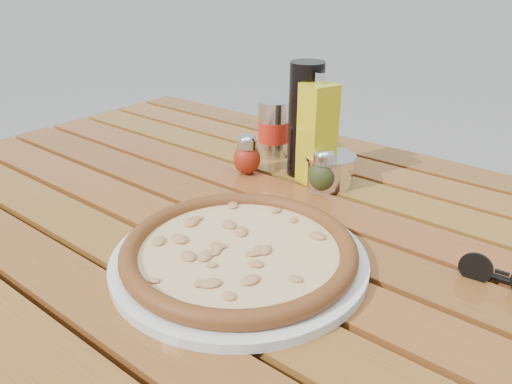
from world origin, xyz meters
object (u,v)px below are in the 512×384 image
Objects in this scene: pizza at (239,250)px; sunglasses at (502,276)px; dark_bottle at (305,120)px; pepper_shaker at (247,155)px; plate at (239,259)px; soda_can at (273,129)px; olive_oil_cruet at (317,134)px; oregano_shaker at (323,171)px; parmesan_tin at (330,169)px; table at (249,250)px.

sunglasses is (0.30, 0.17, -0.01)m from pizza.
pepper_shaker is at bearing -141.09° from dark_bottle.
dark_bottle is (-0.11, 0.33, 0.09)m from pizza.
soda_can reaches higher than plate.
pizza is 1.88× the size of olive_oil_cruet.
olive_oil_cruet is (-0.03, 0.02, 0.06)m from oregano_shaker.
soda_can is 0.17m from olive_oil_cruet.
dark_bottle reaches higher than pizza.
plate is 0.44m from soda_can.
parmesan_tin reaches higher than sunglasses.
plate is 0.02m from pizza.
olive_oil_cruet is at bearing 83.84° from table.
parmesan_tin is (-0.04, 0.31, 0.02)m from plate.
dark_bottle is at bearing 38.91° from pepper_shaker.
table is at bearing -179.05° from sunglasses.
parmesan_tin is (0.05, 0.18, 0.11)m from table.
soda_can reaches higher than parmesan_tin.
dark_bottle is at bearing 167.48° from parmesan_tin.
plate is at bearing -81.98° from parmesan_tin.
parmesan_tin is at bearing -12.52° from dark_bottle.
dark_bottle is at bearing 153.94° from sunglasses.
soda_can is (-0.02, 0.11, 0.02)m from pepper_shaker.
pepper_shaker is 0.37× the size of dark_bottle.
olive_oil_cruet is at bearing 143.48° from oregano_shaker.
pizza is at bearing -76.98° from olive_oil_cruet.
soda_can is at bearing 118.28° from table.
oregano_shaker is 0.11m from dark_bottle.
pizza is at bearing -71.09° from dark_bottle.
pizza reaches higher than plate.
soda_can is (-0.13, 0.24, 0.13)m from table.
sunglasses is (0.41, -0.16, -0.09)m from dark_bottle.
plate is at bearing -81.91° from oregano_shaker.
pizza is 1.79× the size of dark_bottle.
pizza is 0.35m from sunglasses.
dark_bottle is 0.05m from olive_oil_cruet.
pepper_shaker is 0.17m from parmesan_tin.
parmesan_tin is at bearing 152.42° from sunglasses.
oregano_shaker is at bearing -26.13° from soda_can.
oregano_shaker is at bearing -36.52° from olive_oil_cruet.
plate is (0.09, -0.13, 0.08)m from table.
pepper_shaker is 0.51m from sunglasses.
olive_oil_cruet is (0.13, 0.05, 0.06)m from pepper_shaker.
dark_bottle is 0.13m from soda_can.
pizza is (0.09, -0.13, 0.10)m from table.
oregano_shaker is (0.05, 0.15, 0.11)m from table.
plate is 4.39× the size of pepper_shaker.
oregano_shaker is 0.36m from sunglasses.
dark_bottle is 0.11m from parmesan_tin.
pepper_shaker is 1.00× the size of oregano_shaker.
pizza is 0.32m from olive_oil_cruet.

